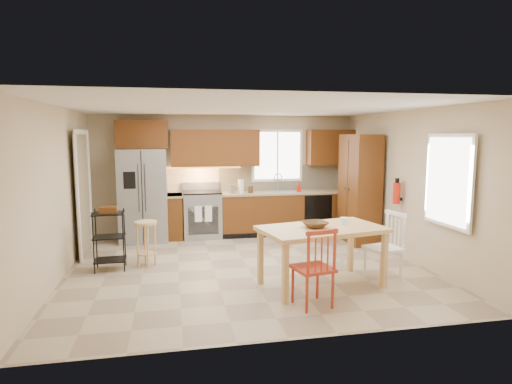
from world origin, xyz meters
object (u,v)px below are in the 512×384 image
at_px(table_bowl, 315,228).
at_px(bar_stool, 146,244).
at_px(range_stove, 202,215).
at_px(utility_cart, 110,240).
at_px(pantry, 359,189).
at_px(fire_extinguisher, 397,193).
at_px(chair_red, 313,267).
at_px(table_jar, 344,223).
at_px(soap_bottle, 299,187).
at_px(dining_table, 322,257).
at_px(refrigerator, 143,195).
at_px(chair_white, 383,247).

height_order(table_bowl, bar_stool, table_bowl).
bearing_deg(range_stove, table_bowl, -67.70).
relative_size(bar_stool, utility_cart, 0.77).
bearing_deg(pantry, fire_extinguisher, -79.22).
bearing_deg(chair_red, range_stove, 93.95).
height_order(table_bowl, table_jar, table_jar).
bearing_deg(soap_bottle, bar_stool, -150.47).
bearing_deg(dining_table, refrigerator, 117.68).
height_order(refrigerator, soap_bottle, refrigerator).
height_order(range_stove, table_jar, table_jar).
bearing_deg(bar_stool, chair_white, -7.09).
xyz_separation_m(refrigerator, table_bowl, (2.47, -3.15, -0.08)).
bearing_deg(range_stove, fire_extinguisher, -32.62).
xyz_separation_m(chair_white, utility_cart, (-3.93, 1.26, -0.02)).
bearing_deg(pantry, chair_white, -105.68).
relative_size(chair_red, table_bowl, 2.90).
xyz_separation_m(soap_bottle, fire_extinguisher, (1.15, -1.95, 0.10)).
bearing_deg(bar_stool, pantry, 26.27).
relative_size(refrigerator, range_stove, 1.98).
distance_m(range_stove, pantry, 3.19).
xyz_separation_m(table_jar, bar_stool, (-2.80, 1.29, -0.49)).
bearing_deg(utility_cart, soap_bottle, 24.52).
height_order(pantry, fire_extinguisher, pantry).
height_order(fire_extinguisher, table_bowl, fire_extinguisher).
relative_size(fire_extinguisher, bar_stool, 0.49).
xyz_separation_m(table_bowl, bar_stool, (-2.33, 1.40, -0.46)).
bearing_deg(chair_white, utility_cart, 60.63).
bearing_deg(utility_cart, pantry, 9.11).
bearing_deg(utility_cart, fire_extinguisher, -3.90).
distance_m(range_stove, table_bowl, 3.49).
bearing_deg(bar_stool, table_bowl, -16.31).
relative_size(fire_extinguisher, chair_red, 0.37).
bearing_deg(fire_extinguisher, table_bowl, -147.83).
relative_size(soap_bottle, pantry, 0.09).
bearing_deg(utility_cart, range_stove, 48.26).
xyz_separation_m(soap_bottle, utility_cart, (-3.59, -1.81, -0.52)).
relative_size(table_bowl, table_jar, 2.21).
relative_size(soap_bottle, table_bowl, 0.56).
relative_size(fire_extinguisher, chair_white, 0.37).
relative_size(fire_extinguisher, utility_cart, 0.38).
relative_size(range_stove, bar_stool, 1.26).
xyz_separation_m(refrigerator, bar_stool, (0.13, -1.75, -0.55)).
xyz_separation_m(range_stove, chair_white, (2.37, -3.16, 0.03)).
distance_m(soap_bottle, chair_white, 3.13).
bearing_deg(table_jar, soap_bottle, 85.38).
height_order(fire_extinguisher, chair_red, fire_extinguisher).
height_order(refrigerator, range_stove, refrigerator).
bearing_deg(range_stove, soap_bottle, -2.40).
xyz_separation_m(chair_red, bar_stool, (-2.09, 2.05, -0.13)).
bearing_deg(bar_stool, fire_extinguisher, 11.54).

